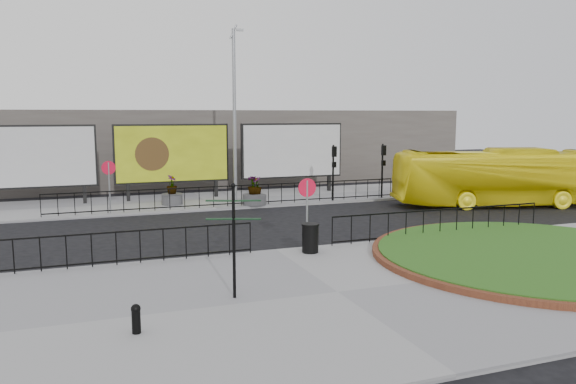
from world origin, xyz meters
name	(u,v)px	position (x,y,z in m)	size (l,w,h in m)	color
ground	(276,253)	(0.00, 0.00, 0.00)	(90.00, 90.00, 0.00)	black
pavement_near	(337,294)	(0.00, -5.00, 0.06)	(30.00, 10.00, 0.12)	gray
pavement_far	(204,201)	(0.00, 12.00, 0.06)	(44.00, 6.00, 0.12)	gray
brick_edge	(534,255)	(7.50, -4.00, 0.21)	(10.40, 10.40, 0.18)	brown
grass_lawn	(534,254)	(7.50, -4.00, 0.23)	(10.00, 10.00, 0.22)	#295115
railing_near_left	(92,250)	(-6.00, -0.30, 0.67)	(10.00, 0.10, 1.10)	black
railing_near_right	(440,223)	(6.50, -0.30, 0.67)	(9.00, 0.10, 1.10)	black
railing_far	(235,196)	(1.00, 9.30, 0.67)	(18.00, 0.10, 1.10)	black
speed_sign_far	(109,175)	(-5.00, 9.40, 1.92)	(0.64, 0.07, 2.47)	gray
speed_sign_near	(307,198)	(1.00, -0.40, 1.92)	(0.64, 0.07, 2.47)	gray
billboard_left	(32,157)	(-8.50, 12.97, 2.60)	(6.20, 0.31, 4.10)	black
billboard_mid	(172,154)	(-1.50, 12.97, 2.60)	(6.20, 0.31, 4.10)	black
billboard_right	(292,151)	(5.50, 12.97, 2.60)	(6.20, 0.31, 4.10)	black
lamp_post	(235,113)	(1.51, 11.00, 4.83)	(0.74, 0.18, 9.23)	gray
signal_pole_a	(334,164)	(6.50, 9.34, 2.10)	(0.22, 0.26, 3.00)	black
signal_pole_b	(383,162)	(9.50, 9.34, 2.10)	(0.22, 0.26, 3.00)	black
building_backdrop	(174,146)	(0.00, 22.00, 2.50)	(40.00, 10.00, 5.00)	#605954
fingerpost_sign	(234,229)	(-2.66, -4.52, 1.90)	(1.36, 0.64, 2.94)	black
bollard	(136,317)	(-5.22, -6.07, 0.47)	(0.21, 0.21, 0.64)	black
litter_bin	(310,238)	(0.95, -0.82, 0.62)	(0.59, 0.59, 0.98)	black
bus	(499,177)	(14.05, 5.37, 1.50)	(2.52, 10.76, 3.00)	yellow
planter_a	(172,195)	(-1.87, 11.00, 0.63)	(1.07, 1.07, 1.53)	#4C4C4F
planter_b	(253,195)	(2.00, 9.40, 0.62)	(1.08, 1.08, 1.51)	#4C4C4F
planter_c	(257,195)	(2.20, 9.40, 0.62)	(1.00, 1.00, 1.46)	#4C4C4F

